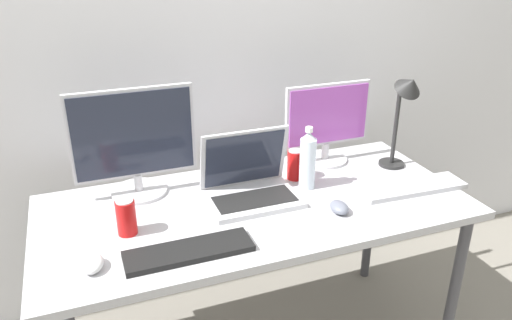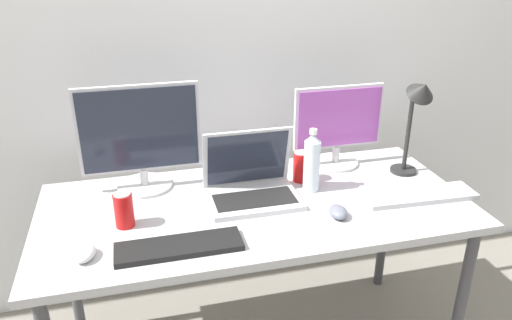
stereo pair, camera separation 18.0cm
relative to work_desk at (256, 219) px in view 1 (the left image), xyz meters
name	(u,v)px [view 1 (the left image)]	position (x,y,z in m)	size (l,w,h in m)	color
wall_back	(208,28)	(0.00, 0.59, 0.62)	(7.00, 0.08, 2.60)	silver
work_desk	(256,219)	(0.00, 0.00, 0.00)	(1.60, 0.74, 0.74)	#424247
monitor_left	(134,142)	(-0.40, 0.25, 0.28)	(0.46, 0.22, 0.42)	silver
monitor_center	(327,122)	(0.43, 0.26, 0.25)	(0.39, 0.20, 0.35)	silver
laptop_silver	(249,183)	(-0.01, 0.06, 0.13)	(0.34, 0.25, 0.26)	silver
keyboard_main	(189,251)	(-0.31, -0.23, 0.07)	(0.41, 0.12, 0.02)	black
keyboard_aux	(412,187)	(0.62, -0.11, 0.07)	(0.44, 0.13, 0.02)	#B2B2B7
mouse_by_keyboard	(339,207)	(0.26, -0.17, 0.08)	(0.06, 0.09, 0.04)	slate
mouse_by_laptop	(92,264)	(-0.60, -0.20, 0.08)	(0.07, 0.10, 0.04)	silver
water_bottle	(308,160)	(0.24, 0.06, 0.18)	(0.06, 0.06, 0.26)	silver
soda_can_near_keyboard	(126,217)	(-0.48, -0.04, 0.13)	(0.07, 0.07, 0.13)	red
soda_can_by_laptop	(295,165)	(0.23, 0.15, 0.13)	(0.07, 0.07, 0.13)	red
desk_lamp	(405,104)	(0.68, 0.07, 0.36)	(0.11, 0.18, 0.44)	black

